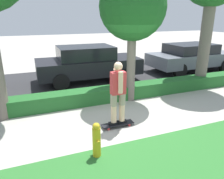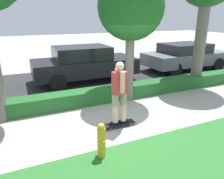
{
  "view_description": "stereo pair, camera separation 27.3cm",
  "coord_description": "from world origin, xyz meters",
  "px_view_note": "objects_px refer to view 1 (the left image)",
  "views": [
    {
      "loc": [
        -2.29,
        -4.9,
        2.74
      ],
      "look_at": [
        -0.11,
        0.6,
        0.74
      ],
      "focal_mm": 35.0,
      "sensor_mm": 36.0,
      "label": 1
    },
    {
      "loc": [
        -2.54,
        -4.8,
        2.74
      ],
      "look_at": [
        -0.11,
        0.6,
        0.74
      ],
      "focal_mm": 35.0,
      "sensor_mm": 36.0,
      "label": 2
    }
  ],
  "objects_px": {
    "parked_car_middle": "(88,63)",
    "parked_car_rear": "(191,56)",
    "tree_mid": "(133,8)",
    "skateboard": "(118,124)",
    "skater_person": "(118,92)",
    "fire_hydrant": "(97,140)"
  },
  "relations": [
    {
      "from": "skater_person",
      "to": "parked_car_rear",
      "type": "xyz_separation_m",
      "value": [
        5.95,
        4.26,
        -0.21
      ]
    },
    {
      "from": "skater_person",
      "to": "parked_car_middle",
      "type": "relative_size",
      "value": 0.37
    },
    {
      "from": "parked_car_middle",
      "to": "parked_car_rear",
      "type": "xyz_separation_m",
      "value": [
        5.49,
        -0.16,
        -0.04
      ]
    },
    {
      "from": "parked_car_middle",
      "to": "fire_hydrant",
      "type": "height_order",
      "value": "parked_car_middle"
    },
    {
      "from": "skater_person",
      "to": "parked_car_middle",
      "type": "bearing_deg",
      "value": 84.07
    },
    {
      "from": "skateboard",
      "to": "fire_hydrant",
      "type": "height_order",
      "value": "fire_hydrant"
    },
    {
      "from": "tree_mid",
      "to": "parked_car_middle",
      "type": "distance_m",
      "value": 3.61
    },
    {
      "from": "skateboard",
      "to": "skater_person",
      "type": "relative_size",
      "value": 0.52
    },
    {
      "from": "tree_mid",
      "to": "parked_car_middle",
      "type": "xyz_separation_m",
      "value": [
        -0.69,
        2.8,
        -2.17
      ]
    },
    {
      "from": "tree_mid",
      "to": "parked_car_middle",
      "type": "relative_size",
      "value": 0.91
    },
    {
      "from": "tree_mid",
      "to": "parked_car_rear",
      "type": "xyz_separation_m",
      "value": [
        4.8,
        2.65,
        -2.21
      ]
    },
    {
      "from": "tree_mid",
      "to": "parked_car_middle",
      "type": "bearing_deg",
      "value": 103.77
    },
    {
      "from": "skater_person",
      "to": "fire_hydrant",
      "type": "distance_m",
      "value": 1.46
    },
    {
      "from": "skater_person",
      "to": "parked_car_middle",
      "type": "distance_m",
      "value": 4.44
    },
    {
      "from": "tree_mid",
      "to": "fire_hydrant",
      "type": "relative_size",
      "value": 5.35
    },
    {
      "from": "skater_person",
      "to": "tree_mid",
      "type": "height_order",
      "value": "tree_mid"
    },
    {
      "from": "skater_person",
      "to": "parked_car_rear",
      "type": "relative_size",
      "value": 0.35
    },
    {
      "from": "skater_person",
      "to": "tree_mid",
      "type": "bearing_deg",
      "value": 54.58
    },
    {
      "from": "parked_car_rear",
      "to": "parked_car_middle",
      "type": "bearing_deg",
      "value": 176.7
    },
    {
      "from": "skateboard",
      "to": "tree_mid",
      "type": "height_order",
      "value": "tree_mid"
    },
    {
      "from": "skateboard",
      "to": "tree_mid",
      "type": "relative_size",
      "value": 0.21
    },
    {
      "from": "parked_car_middle",
      "to": "skater_person",
      "type": "bearing_deg",
      "value": -95.04
    }
  ]
}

